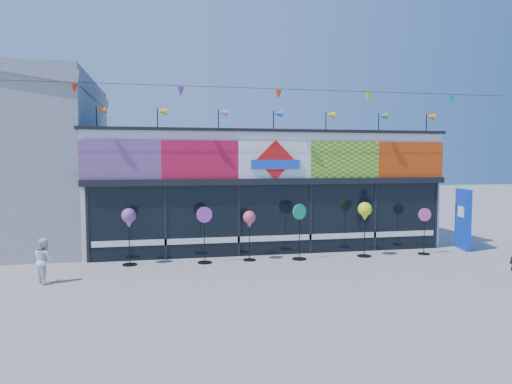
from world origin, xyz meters
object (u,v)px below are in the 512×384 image
object	(u,v)px
blue_sign	(463,219)
spinner_1	(205,233)
spinner_3	(299,230)
spinner_0	(129,220)
spinner_2	(249,221)
child	(44,260)
spinner_5	(424,230)
spinner_4	(365,213)

from	to	relation	value
blue_sign	spinner_1	world-z (taller)	blue_sign
spinner_3	blue_sign	bearing A→B (deg)	4.53
blue_sign	spinner_0	distance (m)	11.17
spinner_2	spinner_3	distance (m)	1.59
spinner_3	child	world-z (taller)	spinner_3
spinner_0	child	size ratio (longest dim) A/B	1.47
blue_sign	spinner_0	bearing A→B (deg)	-164.86
spinner_1	spinner_3	distance (m)	2.93
child	spinner_0	bearing A→B (deg)	-87.26
spinner_5	spinner_3	bearing A→B (deg)	179.31
blue_sign	child	world-z (taller)	blue_sign
spinner_0	spinner_5	bearing A→B (deg)	-1.78
spinner_0	blue_sign	bearing A→B (deg)	1.22
spinner_1	child	bearing A→B (deg)	-160.99
spinner_4	spinner_5	distance (m)	2.16
spinner_1	spinner_3	xyz separation A→B (m)	(2.93, -0.08, 0.02)
blue_sign	spinner_4	size ratio (longest dim) A/B	1.19
spinner_0	spinner_4	world-z (taller)	spinner_4
spinner_0	spinner_3	size ratio (longest dim) A/B	0.97
blue_sign	child	distance (m)	13.25
spinner_0	spinner_2	xyz separation A→B (m)	(3.58, -0.06, -0.12)
spinner_1	spinner_4	bearing A→B (deg)	-0.82
spinner_2	spinner_4	bearing A→B (deg)	-2.66
blue_sign	spinner_4	world-z (taller)	blue_sign
spinner_1	spinner_4	xyz separation A→B (m)	(5.10, -0.07, 0.51)
spinner_3	spinner_5	world-z (taller)	spinner_3
spinner_1	spinner_4	size ratio (longest dim) A/B	0.97
blue_sign	spinner_2	xyz separation A→B (m)	(-7.59, -0.30, 0.18)
child	spinner_2	bearing A→B (deg)	-110.89
blue_sign	spinner_0	size ratio (longest dim) A/B	1.24
spinner_0	child	world-z (taller)	spinner_0
spinner_2	spinner_5	distance (m)	5.81
blue_sign	spinner_5	size ratio (longest dim) A/B	1.37
blue_sign	spinner_3	world-z (taller)	blue_sign
spinner_4	spinner_0	bearing A→B (deg)	178.19
spinner_4	spinner_5	bearing A→B (deg)	-1.69
spinner_2	spinner_3	size ratio (longest dim) A/B	0.88
spinner_0	spinner_3	distance (m)	5.15
spinner_3	spinner_4	size ratio (longest dim) A/B	0.99
spinner_1	spinner_5	size ratio (longest dim) A/B	1.12
spinner_3	child	xyz separation A→B (m)	(-7.08, -1.35, -0.35)
spinner_0	spinner_5	world-z (taller)	spinner_0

